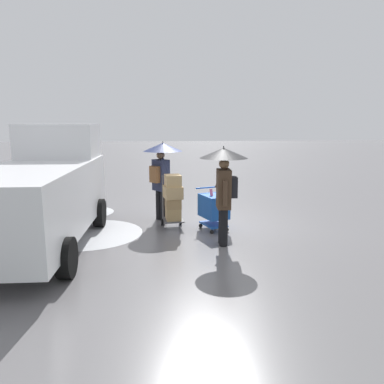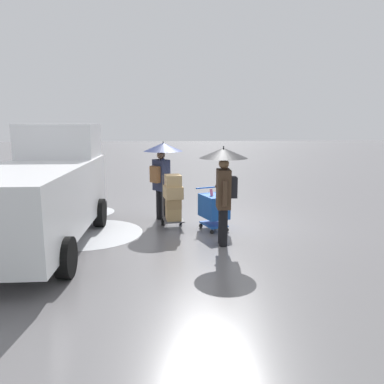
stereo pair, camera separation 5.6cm
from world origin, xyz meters
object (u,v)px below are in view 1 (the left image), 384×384
at_px(cargo_van_parked_right, 40,191).
at_px(hand_dolly_boxes, 173,198).
at_px(pedestrian_black_side, 224,173).
at_px(pedestrian_pink_side, 162,163).
at_px(shopping_cart_vendor, 214,207).

bearing_deg(cargo_van_parked_right, hand_dolly_boxes, -161.37).
height_order(hand_dolly_boxes, pedestrian_black_side, pedestrian_black_side).
xyz_separation_m(hand_dolly_boxes, pedestrian_black_side, (-1.03, 1.36, 0.81)).
relative_size(cargo_van_parked_right, pedestrian_black_side, 2.52).
bearing_deg(pedestrian_black_side, hand_dolly_boxes, -52.97).
distance_m(cargo_van_parked_right, pedestrian_pink_side, 3.22).
bearing_deg(cargo_van_parked_right, pedestrian_pink_side, -145.99).
distance_m(shopping_cart_vendor, pedestrian_pink_side, 1.92).
bearing_deg(hand_dolly_boxes, pedestrian_pink_side, -72.94).
height_order(cargo_van_parked_right, shopping_cart_vendor, cargo_van_parked_right).
bearing_deg(shopping_cart_vendor, pedestrian_black_side, 91.68).
xyz_separation_m(cargo_van_parked_right, hand_dolly_boxes, (-2.90, -0.98, -0.41)).
bearing_deg(cargo_van_parked_right, shopping_cart_vendor, -169.46).
height_order(hand_dolly_boxes, pedestrian_pink_side, pedestrian_pink_side).
distance_m(cargo_van_parked_right, shopping_cart_vendor, 4.01).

